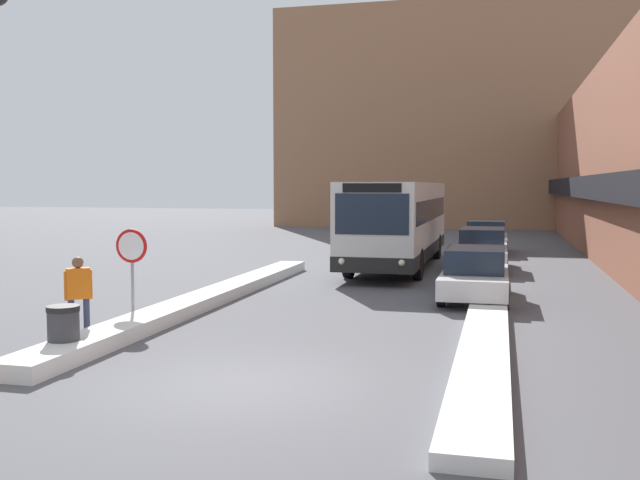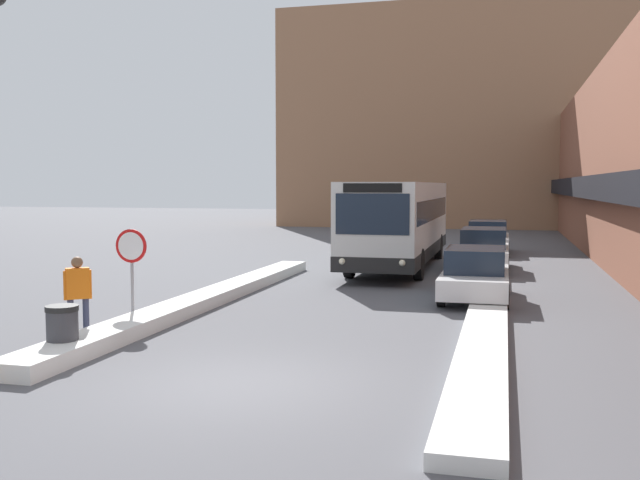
# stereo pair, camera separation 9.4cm
# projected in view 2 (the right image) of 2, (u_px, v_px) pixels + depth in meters

# --- Properties ---
(ground_plane) EXTENTS (160.00, 160.00, 0.00)m
(ground_plane) POSITION_uv_depth(u_px,v_px,m) (241.00, 385.00, 11.15)
(ground_plane) COLOR #515156
(building_backdrop_far) EXTENTS (26.00, 8.00, 16.35)m
(building_backdrop_far) POSITION_uv_depth(u_px,v_px,m) (454.00, 119.00, 54.42)
(building_backdrop_far) COLOR #996B4C
(building_backdrop_far) RESTS_ON ground_plane
(snow_bank_left) EXTENTS (0.90, 15.80, 0.31)m
(snow_bank_left) POSITION_uv_depth(u_px,v_px,m) (208.00, 298.00, 18.80)
(snow_bank_left) COLOR silver
(snow_bank_left) RESTS_ON ground_plane
(snow_bank_right) EXTENTS (0.90, 17.96, 0.22)m
(snow_bank_right) POSITION_uv_depth(u_px,v_px,m) (487.00, 317.00, 16.28)
(snow_bank_right) COLOR silver
(snow_bank_right) RESTS_ON ground_plane
(city_bus) EXTENTS (2.61, 11.59, 3.22)m
(city_bus) POSITION_uv_depth(u_px,v_px,m) (399.00, 221.00, 27.07)
(city_bus) COLOR silver
(city_bus) RESTS_ON ground_plane
(parked_car_front) EXTENTS (1.79, 4.23, 1.42)m
(parked_car_front) POSITION_uv_depth(u_px,v_px,m) (475.00, 274.00, 19.37)
(parked_car_front) COLOR silver
(parked_car_front) RESTS_ON ground_plane
(parked_car_middle) EXTENTS (1.83, 4.65, 1.54)m
(parked_car_middle) POSITION_uv_depth(u_px,v_px,m) (483.00, 249.00, 26.33)
(parked_car_middle) COLOR silver
(parked_car_middle) RESTS_ON ground_plane
(parked_car_back) EXTENTS (1.91, 4.41, 1.51)m
(parked_car_back) POSITION_uv_depth(u_px,v_px,m) (488.00, 237.00, 32.71)
(parked_car_back) COLOR silver
(parked_car_back) RESTS_ON ground_plane
(stop_sign) EXTENTS (0.76, 0.08, 2.14)m
(stop_sign) POSITION_uv_depth(u_px,v_px,m) (131.00, 255.00, 16.05)
(stop_sign) COLOR gray
(stop_sign) RESTS_ON ground_plane
(pedestrian) EXTENTS (0.48, 0.45, 1.69)m
(pedestrian) POSITION_uv_depth(u_px,v_px,m) (78.00, 290.00, 14.38)
(pedestrian) COLOR #333851
(pedestrian) RESTS_ON ground_plane
(trash_bin) EXTENTS (0.59, 0.59, 0.95)m
(trash_bin) POSITION_uv_depth(u_px,v_px,m) (62.00, 331.00, 12.90)
(trash_bin) COLOR #38383D
(trash_bin) RESTS_ON ground_plane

